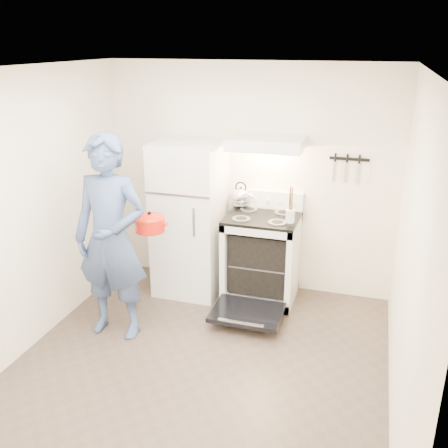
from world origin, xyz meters
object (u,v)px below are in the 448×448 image
at_px(stove_body, 261,259).
at_px(dutch_oven, 150,225).
at_px(refrigerator, 190,218).
at_px(person, 111,239).
at_px(tea_kettle, 241,195).

relative_size(stove_body, dutch_oven, 2.60).
bearing_deg(dutch_oven, refrigerator, 82.49).
distance_m(stove_body, dutch_oven, 1.35).
relative_size(stove_body, person, 0.47).
relative_size(tea_kettle, person, 0.15).
relative_size(person, dutch_oven, 5.50).
height_order(person, dutch_oven, person).
xyz_separation_m(refrigerator, dutch_oven, (-0.10, -0.79, 0.20)).
distance_m(refrigerator, person, 1.14).
height_order(refrigerator, person, person).
relative_size(refrigerator, stove_body, 1.85).
distance_m(refrigerator, dutch_oven, 0.82).
bearing_deg(stove_body, tea_kettle, 143.75).
xyz_separation_m(stove_body, person, (-1.18, -1.09, 0.51)).
bearing_deg(person, dutch_oven, 45.36).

